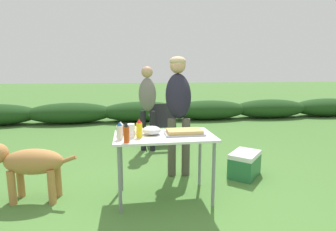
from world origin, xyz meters
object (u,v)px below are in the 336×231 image
(folding_table, at_px, (164,142))
(food_tray, at_px, (184,132))
(plate_stack, at_px, (133,131))
(mayo_bottle, at_px, (120,131))
(standing_person_in_navy_coat, at_px, (178,101))
(standing_person_in_gray_fleece, at_px, (147,100))
(paper_cup_stack, at_px, (131,131))
(dog, at_px, (28,163))
(camp_chair_green_behind_table, at_px, (162,122))
(hot_sauce_bottle, at_px, (126,133))
(mustard_bottle, at_px, (139,129))
(ketchup_bottle, at_px, (121,129))
(mixing_bowl, at_px, (152,130))
(cooler_box, at_px, (245,164))

(folding_table, relative_size, food_tray, 2.51)
(plate_stack, xyz_separation_m, mayo_bottle, (-0.14, -0.28, 0.06))
(standing_person_in_navy_coat, xyz_separation_m, standing_person_in_gray_fleece, (-0.35, 1.12, -0.11))
(standing_person_in_navy_coat, bearing_deg, paper_cup_stack, -123.76)
(food_tray, height_order, dog, food_tray)
(mayo_bottle, xyz_separation_m, camp_chair_green_behind_table, (0.74, 2.30, -0.36))
(camp_chair_green_behind_table, bearing_deg, dog, -132.44)
(standing_person_in_gray_fleece, height_order, dog, standing_person_in_gray_fleece)
(dog, bearing_deg, standing_person_in_gray_fleece, -34.99)
(hot_sauce_bottle, bearing_deg, paper_cup_stack, 75.64)
(paper_cup_stack, relative_size, camp_chair_green_behind_table, 0.18)
(mustard_bottle, distance_m, standing_person_in_navy_coat, 1.02)
(ketchup_bottle, relative_size, standing_person_in_gray_fleece, 0.10)
(plate_stack, bearing_deg, standing_person_in_gray_fleece, 80.14)
(mixing_bowl, height_order, cooler_box, mixing_bowl)
(folding_table, bearing_deg, hot_sauce_bottle, -148.34)
(folding_table, xyz_separation_m, hot_sauce_bottle, (-0.41, -0.25, 0.17))
(camp_chair_green_behind_table, bearing_deg, plate_stack, -107.82)
(mixing_bowl, relative_size, ketchup_bottle, 1.36)
(plate_stack, distance_m, ketchup_bottle, 0.17)
(ketchup_bottle, xyz_separation_m, dog, (-1.02, 0.11, -0.38))
(standing_person_in_navy_coat, bearing_deg, cooler_box, -12.32)
(food_tray, xyz_separation_m, ketchup_bottle, (-0.70, 0.07, 0.05))
(plate_stack, distance_m, hot_sauce_bottle, 0.42)
(plate_stack, height_order, camp_chair_green_behind_table, camp_chair_green_behind_table)
(ketchup_bottle, bearing_deg, mixing_bowl, -3.24)
(hot_sauce_bottle, bearing_deg, cooler_box, 23.86)
(mixing_bowl, height_order, mayo_bottle, mayo_bottle)
(folding_table, bearing_deg, mustard_bottle, -164.22)
(dog, bearing_deg, food_tray, -90.00)
(standing_person_in_gray_fleece, bearing_deg, paper_cup_stack, -81.55)
(camp_chair_green_behind_table, bearing_deg, standing_person_in_gray_fleece, -134.92)
(paper_cup_stack, relative_size, cooler_box, 0.26)
(mustard_bottle, bearing_deg, ketchup_bottle, 145.33)
(mayo_bottle, height_order, mustard_bottle, mustard_bottle)
(plate_stack, distance_m, camp_chair_green_behind_table, 2.13)
(standing_person_in_navy_coat, bearing_deg, food_tray, -90.00)
(folding_table, height_order, dog, folding_table)
(plate_stack, height_order, standing_person_in_navy_coat, standing_person_in_navy_coat)
(mayo_bottle, distance_m, dog, 1.13)
(plate_stack, bearing_deg, mixing_bowl, -29.10)
(mixing_bowl, height_order, hot_sauce_bottle, hot_sauce_bottle)
(mustard_bottle, relative_size, standing_person_in_navy_coat, 0.12)
(ketchup_bottle, relative_size, camp_chair_green_behind_table, 0.19)
(mayo_bottle, bearing_deg, dog, 164.08)
(standing_person_in_gray_fleece, bearing_deg, dog, -112.84)
(folding_table, distance_m, mayo_bottle, 0.52)
(folding_table, height_order, paper_cup_stack, paper_cup_stack)
(plate_stack, distance_m, paper_cup_stack, 0.23)
(mayo_bottle, xyz_separation_m, dog, (-1.02, 0.29, -0.39))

